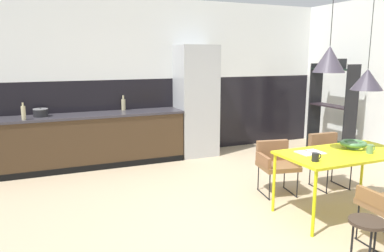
% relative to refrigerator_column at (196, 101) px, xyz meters
% --- Properties ---
extents(ground_plane, '(9.18, 9.18, 0.00)m').
position_rel_refrigerator_column_xyz_m(ground_plane, '(-0.54, -3.11, -1.04)').
color(ground_plane, tan).
extents(back_wall_splashback_dark, '(7.03, 0.12, 1.46)m').
position_rel_refrigerator_column_xyz_m(back_wall_splashback_dark, '(-0.54, 0.36, -0.31)').
color(back_wall_splashback_dark, black).
rests_on(back_wall_splashback_dark, ground).
extents(back_wall_panel_upper, '(7.03, 0.12, 1.46)m').
position_rel_refrigerator_column_xyz_m(back_wall_panel_upper, '(-0.54, 0.36, 1.15)').
color(back_wall_panel_upper, white).
rests_on(back_wall_panel_upper, back_wall_splashback_dark).
extents(kitchen_counter, '(3.56, 0.63, 0.91)m').
position_rel_refrigerator_column_xyz_m(kitchen_counter, '(-2.14, -0.00, -0.58)').
color(kitchen_counter, '#3F2D1B').
rests_on(kitchen_counter, ground).
extents(refrigerator_column, '(0.72, 0.60, 2.08)m').
position_rel_refrigerator_column_xyz_m(refrigerator_column, '(0.00, 0.00, 0.00)').
color(refrigerator_column, '#ADAFB2').
rests_on(refrigerator_column, ground).
extents(dining_table, '(1.52, 0.79, 0.76)m').
position_rel_refrigerator_column_xyz_m(dining_table, '(0.52, -3.17, -0.33)').
color(dining_table, yellow).
rests_on(dining_table, ground).
extents(armchair_by_stool, '(0.52, 0.50, 0.77)m').
position_rel_refrigerator_column_xyz_m(armchair_by_stool, '(1.05, -2.37, -0.53)').
color(armchair_by_stool, brown).
rests_on(armchair_by_stool, ground).
extents(armchair_far_side, '(0.56, 0.55, 0.71)m').
position_rel_refrigerator_column_xyz_m(armchair_far_side, '(0.21, -2.28, -0.57)').
color(armchair_far_side, brown).
rests_on(armchair_far_side, ground).
extents(fruit_bowl, '(0.31, 0.31, 0.09)m').
position_rel_refrigerator_column_xyz_m(fruit_bowl, '(0.76, -3.08, -0.22)').
color(fruit_bowl, '#4C704C').
rests_on(fruit_bowl, dining_table).
extents(open_book, '(0.30, 0.24, 0.02)m').
position_rel_refrigerator_column_xyz_m(open_book, '(0.13, -3.04, -0.27)').
color(open_book, white).
rests_on(open_book, dining_table).
extents(mug_white_ceramic, '(0.12, 0.08, 0.09)m').
position_rel_refrigerator_column_xyz_m(mug_white_ceramic, '(-0.05, -3.34, -0.23)').
color(mug_white_ceramic, black).
rests_on(mug_white_ceramic, dining_table).
extents(mug_dark_espresso, '(0.12, 0.07, 0.10)m').
position_rel_refrigerator_column_xyz_m(mug_dark_espresso, '(0.77, -3.32, -0.23)').
color(mug_dark_espresso, '#5B8456').
rests_on(mug_dark_espresso, dining_table).
extents(cooking_pot, '(0.23, 0.23, 0.15)m').
position_rel_refrigerator_column_xyz_m(cooking_pot, '(-2.73, 0.03, -0.06)').
color(cooking_pot, black).
rests_on(cooking_pot, kitchen_counter).
extents(bottle_spice_small, '(0.07, 0.07, 0.27)m').
position_rel_refrigerator_column_xyz_m(bottle_spice_small, '(-1.34, 0.22, -0.02)').
color(bottle_spice_small, tan).
rests_on(bottle_spice_small, kitchen_counter).
extents(bottle_oil_tall, '(0.07, 0.07, 0.27)m').
position_rel_refrigerator_column_xyz_m(bottle_oil_tall, '(-2.98, -0.20, -0.02)').
color(bottle_oil_tall, tan).
rests_on(bottle_oil_tall, kitchen_counter).
extents(side_stool, '(0.32, 0.32, 0.46)m').
position_rel_refrigerator_column_xyz_m(side_stool, '(-0.17, -4.17, -0.63)').
color(side_stool, '#382B21').
rests_on(side_stool, ground).
extents(open_shelf_unit, '(0.30, 0.96, 1.83)m').
position_rel_refrigerator_column_xyz_m(open_shelf_unit, '(2.39, -0.99, -0.09)').
color(open_shelf_unit, black).
rests_on(open_shelf_unit, ground).
extents(pendant_lamp_over_table_near, '(0.35, 0.35, 1.16)m').
position_rel_refrigerator_column_xyz_m(pendant_lamp_over_table_near, '(0.22, -3.15, 0.80)').
color(pendant_lamp_over_table_near, black).
extents(pendant_lamp_over_table_far, '(0.37, 0.37, 1.38)m').
position_rel_refrigerator_column_xyz_m(pendant_lamp_over_table_far, '(0.83, -3.14, 0.57)').
color(pendant_lamp_over_table_far, black).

